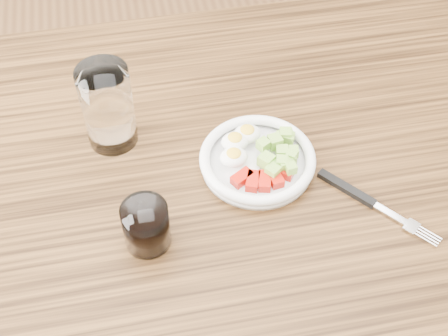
# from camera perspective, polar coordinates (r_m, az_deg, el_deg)

# --- Properties ---
(dining_table) EXTENTS (1.50, 0.90, 0.77)m
(dining_table) POSITION_cam_1_polar(r_m,az_deg,el_deg) (1.06, 0.64, -4.87)
(dining_table) COLOR brown
(dining_table) RESTS_ON ground
(bowl) EXTENTS (0.19, 0.19, 0.04)m
(bowl) POSITION_cam_1_polar(r_m,az_deg,el_deg) (0.99, 3.07, 0.88)
(bowl) COLOR white
(bowl) RESTS_ON dining_table
(fork) EXTENTS (0.14, 0.17, 0.01)m
(fork) POSITION_cam_1_polar(r_m,az_deg,el_deg) (0.98, 12.53, -2.64)
(fork) COLOR black
(fork) RESTS_ON dining_table
(water_glass) EXTENTS (0.08, 0.08, 0.15)m
(water_glass) POSITION_cam_1_polar(r_m,az_deg,el_deg) (1.00, -10.59, 5.53)
(water_glass) COLOR white
(water_glass) RESTS_ON dining_table
(coffee_glass) EXTENTS (0.07, 0.07, 0.08)m
(coffee_glass) POSITION_cam_1_polar(r_m,az_deg,el_deg) (0.89, -7.12, -5.27)
(coffee_glass) COLOR white
(coffee_glass) RESTS_ON dining_table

